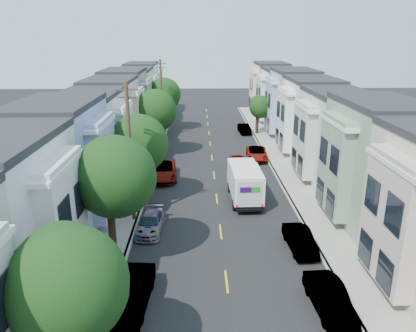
# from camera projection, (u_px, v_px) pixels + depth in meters

# --- Properties ---
(ground) EXTENTS (160.00, 160.00, 0.00)m
(ground) POSITION_uv_depth(u_px,v_px,m) (221.00, 232.00, 28.25)
(ground) COLOR black
(ground) RESTS_ON ground
(road_slab) EXTENTS (12.00, 70.00, 0.02)m
(road_slab) POSITION_uv_depth(u_px,v_px,m) (213.00, 166.00, 42.51)
(road_slab) COLOR black
(road_slab) RESTS_ON ground
(curb_left) EXTENTS (0.30, 70.00, 0.15)m
(curb_left) POSITION_uv_depth(u_px,v_px,m) (155.00, 166.00, 42.35)
(curb_left) COLOR gray
(curb_left) RESTS_ON ground
(curb_right) EXTENTS (0.30, 70.00, 0.15)m
(curb_right) POSITION_uv_depth(u_px,v_px,m) (270.00, 165.00, 42.64)
(curb_right) COLOR gray
(curb_right) RESTS_ON ground
(sidewalk_left) EXTENTS (2.60, 70.00, 0.15)m
(sidewalk_left) POSITION_uv_depth(u_px,v_px,m) (143.00, 166.00, 42.32)
(sidewalk_left) COLOR gray
(sidewalk_left) RESTS_ON ground
(sidewalk_right) EXTENTS (2.60, 70.00, 0.15)m
(sidewalk_right) POSITION_uv_depth(u_px,v_px,m) (282.00, 165.00, 42.67)
(sidewalk_right) COLOR gray
(sidewalk_right) RESTS_ON ground
(centerline) EXTENTS (0.12, 70.00, 0.01)m
(centerline) POSITION_uv_depth(u_px,v_px,m) (213.00, 166.00, 42.52)
(centerline) COLOR gold
(centerline) RESTS_ON ground
(townhouse_row_left) EXTENTS (5.00, 70.00, 8.50)m
(townhouse_row_left) POSITION_uv_depth(u_px,v_px,m) (106.00, 167.00, 42.25)
(townhouse_row_left) COLOR beige
(townhouse_row_left) RESTS_ON ground
(townhouse_row_right) EXTENTS (5.00, 70.00, 8.50)m
(townhouse_row_right) POSITION_uv_depth(u_px,v_px,m) (318.00, 165.00, 42.78)
(townhouse_row_right) COLOR beige
(townhouse_row_right) RESTS_ON ground
(tree_a) EXTENTS (4.40, 4.40, 6.79)m
(tree_a) POSITION_uv_depth(u_px,v_px,m) (65.00, 286.00, 14.40)
(tree_a) COLOR black
(tree_a) RESTS_ON ground
(tree_b) EXTENTS (4.70, 4.70, 7.88)m
(tree_b) POSITION_uv_depth(u_px,v_px,m) (113.00, 177.00, 22.68)
(tree_b) COLOR black
(tree_b) RESTS_ON ground
(tree_c) EXTENTS (4.70, 4.70, 7.29)m
(tree_c) POSITION_uv_depth(u_px,v_px,m) (137.00, 144.00, 31.81)
(tree_c) COLOR black
(tree_c) RESTS_ON ground
(tree_d) EXTENTS (4.70, 4.70, 7.52)m
(tree_d) POSITION_uv_depth(u_px,v_px,m) (155.00, 111.00, 44.60)
(tree_d) COLOR black
(tree_d) RESTS_ON ground
(tree_e) EXTENTS (4.61, 4.61, 7.50)m
(tree_e) POSITION_uv_depth(u_px,v_px,m) (164.00, 94.00, 56.71)
(tree_e) COLOR black
(tree_e) RESTS_ON ground
(tree_far_r) EXTENTS (3.10, 3.10, 5.33)m
(tree_far_r) POSITION_uv_depth(u_px,v_px,m) (260.00, 107.00, 55.00)
(tree_far_r) COLOR black
(tree_far_r) RESTS_ON ground
(utility_pole_near) EXTENTS (1.60, 0.26, 10.00)m
(utility_pole_near) POSITION_uv_depth(u_px,v_px,m) (130.00, 154.00, 28.42)
(utility_pole_near) COLOR #42301E
(utility_pole_near) RESTS_ON ground
(utility_pole_far) EXTENTS (1.60, 0.26, 10.00)m
(utility_pole_far) POSITION_uv_depth(u_px,v_px,m) (161.00, 98.00, 53.15)
(utility_pole_far) COLOR #42301E
(utility_pole_far) RESTS_ON ground
(fedex_truck) EXTENTS (2.34, 6.08, 2.92)m
(fedex_truck) POSITION_uv_depth(u_px,v_px,m) (245.00, 182.00, 33.22)
(fedex_truck) COLOR white
(fedex_truck) RESTS_ON ground
(lead_sedan) EXTENTS (2.21, 4.66, 1.46)m
(lead_sedan) POSITION_uv_depth(u_px,v_px,m) (240.00, 164.00, 40.65)
(lead_sedan) COLOR black
(lead_sedan) RESTS_ON ground
(parked_left_b) EXTENTS (1.92, 4.69, 1.53)m
(parked_left_b) POSITION_uv_depth(u_px,v_px,m) (132.00, 293.00, 20.31)
(parked_left_b) COLOR #0A0E3E
(parked_left_b) RESTS_ON ground
(parked_left_c) EXTENTS (1.90, 4.14, 1.22)m
(parked_left_c) POSITION_uv_depth(u_px,v_px,m) (150.00, 223.00, 28.20)
(parked_left_c) COLOR silver
(parked_left_c) RESTS_ON ground
(parked_left_d) EXTENTS (2.92, 5.58, 1.50)m
(parked_left_d) POSITION_uv_depth(u_px,v_px,m) (163.00, 171.00, 38.52)
(parked_left_d) COLOR #35160A
(parked_left_d) RESTS_ON ground
(parked_right_a) EXTENTS (1.72, 4.26, 1.39)m
(parked_right_a) POSITION_uv_depth(u_px,v_px,m) (329.00, 299.00, 19.97)
(parked_right_a) COLOR #515151
(parked_right_a) RESTS_ON ground
(parked_right_b) EXTENTS (1.59, 3.99, 1.31)m
(parked_right_b) POSITION_uv_depth(u_px,v_px,m) (300.00, 240.00, 25.74)
(parked_right_b) COLOR silver
(parked_right_b) RESTS_ON ground
(parked_right_c) EXTENTS (2.58, 4.92, 1.32)m
(parked_right_c) POSITION_uv_depth(u_px,v_px,m) (257.00, 154.00, 44.54)
(parked_right_c) COLOR black
(parked_right_c) RESTS_ON ground
(parked_right_d) EXTENTS (1.62, 3.89, 1.27)m
(parked_right_d) POSITION_uv_depth(u_px,v_px,m) (244.00, 129.00, 56.35)
(parked_right_d) COLOR black
(parked_right_d) RESTS_ON ground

